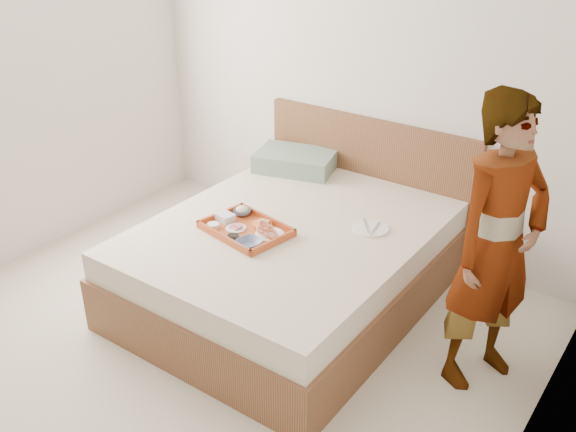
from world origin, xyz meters
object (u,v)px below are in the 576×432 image
Objects in this scene: tray at (246,228)px; dinner_plate at (371,228)px; bed at (291,262)px; person at (497,246)px.

dinner_plate is at bearing 48.50° from tray.
tray reaches higher than bed.
dinner_plate is at bearing 99.03° from person.
dinner_plate is at bearing 29.23° from bed.
person is at bearing 0.40° from bed.
bed is 9.02× the size of dinner_plate.
tray is 2.28× the size of dinner_plate.
tray is at bearing -126.88° from bed.
bed is 0.56m from dinner_plate.
dinner_plate is (0.43, 0.24, 0.27)m from bed.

